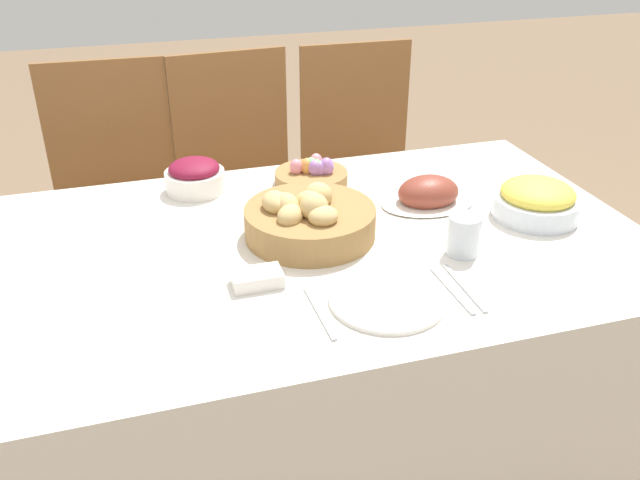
{
  "coord_description": "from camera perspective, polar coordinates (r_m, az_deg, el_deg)",
  "views": [
    {
      "loc": [
        -0.38,
        -1.35,
        1.53
      ],
      "look_at": [
        0.0,
        -0.07,
        0.81
      ],
      "focal_mm": 38.0,
      "sensor_mm": 36.0,
      "label": 1
    }
  ],
  "objects": [
    {
      "name": "dining_table",
      "position": [
        1.81,
        -0.77,
        -10.8
      ],
      "size": [
        1.6,
        0.97,
        0.77
      ],
      "color": "white",
      "rests_on": "ground"
    },
    {
      "name": "knife",
      "position": [
        1.44,
        11.01,
        -4.15
      ],
      "size": [
        0.01,
        0.19,
        0.0
      ],
      "rotation": [
        0.0,
        0.0,
        0.02
      ],
      "color": "#B7B7BC",
      "rests_on": "dining_table"
    },
    {
      "name": "egg_basket",
      "position": [
        1.89,
        -0.68,
        5.53
      ],
      "size": [
        0.2,
        0.2,
        0.08
      ],
      "color": "#9E7542",
      "rests_on": "dining_table"
    },
    {
      "name": "ham_platter",
      "position": [
        1.79,
        9.09,
        3.82
      ],
      "size": [
        0.25,
        0.18,
        0.09
      ],
      "color": "silver",
      "rests_on": "dining_table"
    },
    {
      "name": "ground_plane",
      "position": [
        2.08,
        -0.7,
        -19.02
      ],
      "size": [
        12.0,
        12.0,
        0.0
      ],
      "primitive_type": "plane",
      "color": "#7F664C"
    },
    {
      "name": "drinking_cup",
      "position": [
        1.56,
        11.99,
        0.39
      ],
      "size": [
        0.07,
        0.07,
        0.09
      ],
      "color": "silver",
      "rests_on": "dining_table"
    },
    {
      "name": "fork",
      "position": [
        1.34,
        -0.06,
        -6.13
      ],
      "size": [
        0.01,
        0.19,
        0.0
      ],
      "rotation": [
        0.0,
        0.0,
        0.02
      ],
      "color": "#B7B7BC",
      "rests_on": "dining_table"
    },
    {
      "name": "butter_dish",
      "position": [
        1.43,
        -5.32,
        -3.25
      ],
      "size": [
        0.11,
        0.07,
        0.03
      ],
      "color": "silver",
      "rests_on": "dining_table"
    },
    {
      "name": "dinner_plate",
      "position": [
        1.38,
        5.68,
        -5.05
      ],
      "size": [
        0.24,
        0.24,
        0.01
      ],
      "color": "silver",
      "rests_on": "dining_table"
    },
    {
      "name": "chair_far_left",
      "position": [
        2.42,
        -16.64,
        2.88
      ],
      "size": [
        0.43,
        0.43,
        1.0
      ],
      "rotation": [
        0.0,
        0.0,
        -0.03
      ],
      "color": "brown",
      "rests_on": "ground"
    },
    {
      "name": "chair_far_right",
      "position": [
        2.56,
        3.65,
        5.47
      ],
      "size": [
        0.43,
        0.43,
        1.0
      ],
      "rotation": [
        0.0,
        0.0,
        -0.02
      ],
      "color": "brown",
      "rests_on": "ground"
    },
    {
      "name": "beet_salad_bowl",
      "position": [
        1.87,
        -10.5,
        5.3
      ],
      "size": [
        0.16,
        0.16,
        0.09
      ],
      "color": "silver",
      "rests_on": "dining_table"
    },
    {
      "name": "pineapple_bowl",
      "position": [
        1.78,
        17.78,
        3.2
      ],
      "size": [
        0.22,
        0.22,
        0.1
      ],
      "color": "silver",
      "rests_on": "dining_table"
    },
    {
      "name": "chair_far_center",
      "position": [
        2.45,
        -6.54,
        4.23
      ],
      "size": [
        0.45,
        0.45,
        1.0
      ],
      "rotation": [
        0.0,
        0.0,
        0.08
      ],
      "color": "brown",
      "rests_on": "ground"
    },
    {
      "name": "bread_basket",
      "position": [
        1.6,
        -0.98,
        1.77
      ],
      "size": [
        0.31,
        0.31,
        0.13
      ],
      "color": "#9E7542",
      "rests_on": "dining_table"
    },
    {
      "name": "spoon",
      "position": [
        1.45,
        12.07,
        -3.95
      ],
      "size": [
        0.01,
        0.19,
        0.0
      ],
      "rotation": [
        0.0,
        0.0,
        -0.02
      ],
      "color": "#B7B7BC",
      "rests_on": "dining_table"
    }
  ]
}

